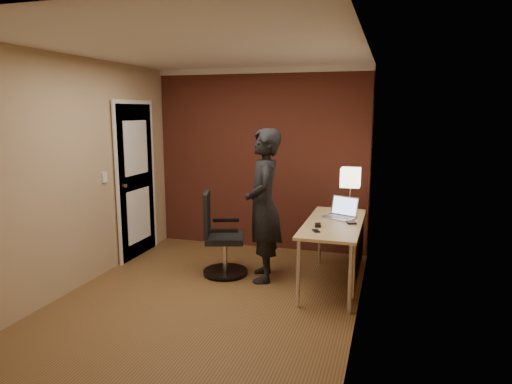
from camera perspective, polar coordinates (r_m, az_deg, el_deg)
room at (r=6.05m, az=-2.98°, el=4.85°), size 4.00×4.00×4.00m
desk at (r=5.08m, az=10.49°, el=-5.14°), size 0.60×1.50×0.73m
desk_lamp at (r=5.45m, az=11.73°, el=1.72°), size 0.22×0.22×0.54m
laptop at (r=5.26m, az=10.67°, el=-2.45°), size 0.41×0.37×0.23m
mouse at (r=4.81m, az=7.74°, el=-4.13°), size 0.08×0.11×0.03m
phone at (r=4.63m, az=7.50°, el=-4.84°), size 0.10×0.13×0.01m
wallet at (r=5.01m, az=11.84°, el=-3.75°), size 0.12×0.13×0.02m
office_chair at (r=5.41m, az=-4.56°, el=-5.94°), size 0.55×0.61×0.97m
person at (r=5.15m, az=0.95°, el=-1.70°), size 0.58×0.73×1.73m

